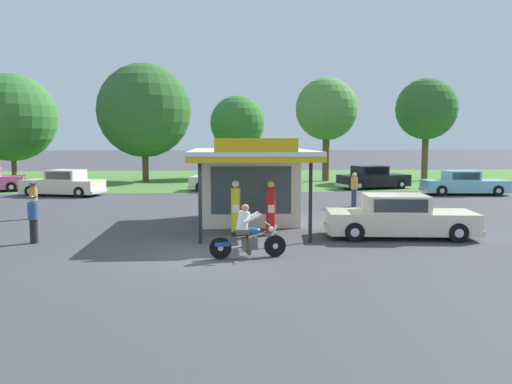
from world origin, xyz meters
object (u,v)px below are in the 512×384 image
at_px(bystander_admiring_sedan, 354,189).
at_px(bystander_leaning_by_kiosk, 33,200).
at_px(parked_car_second_row_spare, 373,178).
at_px(parked_car_back_row_centre_right, 464,184).
at_px(motorcycle_with_rider, 247,236).
at_px(featured_classic_sedan, 399,218).
at_px(bystander_standing_back_lot, 33,218).
at_px(parked_car_back_row_far_right, 228,180).
at_px(gas_pump_nearside, 236,210).
at_px(gas_pump_offside, 271,210).
at_px(parked_car_back_row_left, 63,184).

bearing_deg(bystander_admiring_sedan, bystander_leaning_by_kiosk, -167.77).
height_order(parked_car_second_row_spare, parked_car_back_row_centre_right, parked_car_second_row_spare).
xyz_separation_m(motorcycle_with_rider, featured_classic_sedan, (5.51, 2.84, 0.03)).
bearing_deg(bystander_standing_back_lot, bystander_leaning_by_kiosk, 109.43).
distance_m(parked_car_back_row_far_right, parked_car_back_row_centre_right, 14.98).
bearing_deg(parked_car_second_row_spare, parked_car_back_row_centre_right, -43.44).
height_order(gas_pump_nearside, gas_pump_offside, gas_pump_nearside).
xyz_separation_m(bystander_admiring_sedan, bystander_standing_back_lot, (-12.97, -8.64, -0.09)).
xyz_separation_m(parked_car_back_row_left, parked_car_back_row_centre_right, (24.74, -0.96, -0.04)).
bearing_deg(gas_pump_offside, bystander_admiring_sedan, 56.97).
height_order(gas_pump_nearside, parked_car_second_row_spare, gas_pump_nearside).
height_order(gas_pump_nearside, parked_car_back_row_left, gas_pump_nearside).
bearing_deg(parked_car_back_row_far_right, bystander_standing_back_lot, -111.04).
distance_m(bystander_standing_back_lot, bystander_leaning_by_kiosk, 5.74).
distance_m(motorcycle_with_rider, bystander_leaning_by_kiosk, 11.94).
height_order(parked_car_back_row_left, parked_car_second_row_spare, parked_car_second_row_spare).
distance_m(featured_classic_sedan, bystander_leaning_by_kiosk, 15.27).
relative_size(parked_car_back_row_left, bystander_admiring_sedan, 2.99).
bearing_deg(bystander_admiring_sedan, gas_pump_nearside, -129.17).
relative_size(bystander_admiring_sedan, bystander_leaning_by_kiosk, 1.11).
xyz_separation_m(parked_car_back_row_left, parked_car_second_row_spare, (20.21, 3.33, 0.01)).
distance_m(parked_car_back_row_centre_right, bystander_standing_back_lot, 25.42).
xyz_separation_m(gas_pump_nearside, gas_pump_offside, (1.26, -0.00, -0.02)).
relative_size(parked_car_second_row_spare, bystander_admiring_sedan, 3.04).
distance_m(motorcycle_with_rider, featured_classic_sedan, 6.20).
distance_m(gas_pump_nearside, featured_classic_sedan, 5.79).
relative_size(parked_car_back_row_centre_right, bystander_admiring_sedan, 3.04).
xyz_separation_m(featured_classic_sedan, parked_car_second_row_spare, (4.25, 17.98, 0.04)).
bearing_deg(parked_car_back_row_centre_right, bystander_admiring_sedan, -147.31).
xyz_separation_m(motorcycle_with_rider, bystander_leaning_by_kiosk, (-8.87, 7.99, 0.18)).
bearing_deg(bystander_leaning_by_kiosk, featured_classic_sedan, -19.72).
relative_size(featured_classic_sedan, parked_car_second_row_spare, 1.01).
height_order(gas_pump_nearside, parked_car_back_row_centre_right, gas_pump_nearside).
bearing_deg(gas_pump_offside, parked_car_back_row_far_right, 94.78).
xyz_separation_m(gas_pump_offside, bystander_leaning_by_kiosk, (-9.90, 4.43, -0.06)).
xyz_separation_m(parked_car_back_row_left, bystander_admiring_sedan, (16.45, -6.27, 0.22)).
distance_m(parked_car_second_row_spare, parked_car_back_row_centre_right, 6.23).
height_order(gas_pump_offside, parked_car_back_row_left, gas_pump_offside).
relative_size(bystander_admiring_sedan, bystander_standing_back_lot, 1.11).
relative_size(parked_car_back_row_far_right, parked_car_second_row_spare, 1.00).
distance_m(gas_pump_nearside, parked_car_back_row_centre_right, 19.47).
height_order(parked_car_back_row_far_right, bystander_leaning_by_kiosk, bystander_leaning_by_kiosk).
relative_size(parked_car_second_row_spare, bystander_leaning_by_kiosk, 3.39).
xyz_separation_m(parked_car_second_row_spare, parked_car_back_row_centre_right, (4.53, -4.29, -0.05)).
distance_m(featured_classic_sedan, parked_car_back_row_left, 21.66).
xyz_separation_m(parked_car_back_row_far_right, bystander_standing_back_lot, (-6.63, -17.23, 0.14)).
bearing_deg(parked_car_second_row_spare, bystander_leaning_by_kiosk, -145.46).
distance_m(parked_car_back_row_far_right, bystander_admiring_sedan, 10.68).
xyz_separation_m(parked_car_back_row_far_right, bystander_leaning_by_kiosk, (-8.54, -11.82, 0.13)).
distance_m(motorcycle_with_rider, parked_car_second_row_spare, 22.99).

